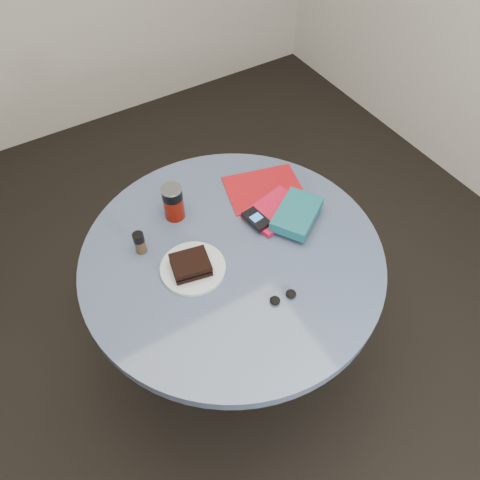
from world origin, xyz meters
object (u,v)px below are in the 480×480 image
table (233,281)px  sandwich (191,265)px  pepper_grinder (140,243)px  magazine (264,189)px  headphones (283,297)px  novel (297,214)px  soda_can (173,202)px  mp3_player (256,219)px  red_book (274,211)px  plate (193,268)px

table → sandwich: size_ratio=7.43×
table → pepper_grinder: 0.36m
magazine → table: bearing=-127.5°
pepper_grinder → headphones: pepper_grinder is taller
table → magazine: (0.25, 0.20, 0.17)m
table → novel: size_ratio=5.19×
soda_can → sandwich: bearing=-104.5°
mp3_player → headphones: (-0.09, -0.29, -0.02)m
novel → headphones: size_ratio=2.13×
magazine → soda_can: bearing=-174.0°
headphones → table: bearing=100.4°
soda_can → mp3_player: (0.22, -0.18, -0.04)m
soda_can → pepper_grinder: 0.19m
soda_can → novel: (0.34, -0.24, -0.03)m
novel → sandwich: bearing=147.0°
pepper_grinder → red_book: pepper_grinder is taller
red_book → mp3_player: bearing=175.3°
sandwich → pepper_grinder: (-0.10, 0.16, 0.01)m
pepper_grinder → mp3_player: 0.40m
table → pepper_grinder: (-0.25, 0.16, 0.21)m
red_book → plate: bearing=177.7°
pepper_grinder → magazine: (0.50, 0.03, -0.04)m
plate → pepper_grinder: (-0.11, 0.15, 0.04)m
red_book → mp3_player: size_ratio=1.95×
novel → headphones: novel is taller
table → headphones: bearing=-79.6°
sandwich → soda_can: soda_can is taller
headphones → mp3_player: bearing=72.8°
plate → table: bearing=-3.7°
plate → magazine: bearing=25.4°
plate → pepper_grinder: size_ratio=2.49×
pepper_grinder → novel: (0.51, -0.16, -0.00)m
mp3_player → plate: bearing=-168.6°
table → magazine: size_ratio=3.67×
mp3_player → red_book: bearing=8.3°
magazine → red_book: bearing=-91.5°
mp3_player → pepper_grinder: bearing=165.4°
red_book → novel: bearing=-72.9°
pepper_grinder → headphones: 0.49m
sandwich → headphones: size_ratio=1.48×
pepper_grinder → mp3_player: bearing=-14.6°
novel → mp3_player: novel is taller
soda_can → red_book: 0.35m
soda_can → red_book: size_ratio=0.66×
headphones → novel: bearing=47.1°
magazine → novel: 0.20m
plate → red_book: size_ratio=1.03×
soda_can → red_book: bearing=-29.5°
novel → headphones: (-0.22, -0.23, -0.03)m
mp3_player → soda_can: bearing=140.0°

